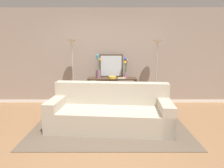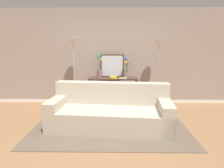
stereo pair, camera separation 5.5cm
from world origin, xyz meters
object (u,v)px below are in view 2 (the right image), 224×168
(wall_mirror, at_px, (112,66))
(couch, at_px, (110,112))
(book_stack, at_px, (123,78))
(book_row_under_console, at_px, (102,104))
(fruit_bowl, at_px, (113,77))
(vase_tall_flowers, at_px, (100,69))
(vase_short_flowers, at_px, (127,68))
(floor_lamp_right, at_px, (158,55))
(console_table, at_px, (113,87))
(floor_lamp_left, at_px, (73,55))

(wall_mirror, bearing_deg, couch, -90.60)
(book_stack, relative_size, book_row_under_console, 0.49)
(fruit_bowl, height_order, book_row_under_console, fruit_bowl)
(vase_tall_flowers, height_order, book_stack, vase_tall_flowers)
(wall_mirror, distance_m, vase_short_flowers, 0.42)
(vase_tall_flowers, bearing_deg, floor_lamp_right, -4.55)
(console_table, distance_m, wall_mirror, 0.57)
(book_stack, bearing_deg, couch, -103.41)
(book_stack, bearing_deg, console_table, 154.21)
(wall_mirror, distance_m, book_stack, 0.49)
(floor_lamp_right, xyz_separation_m, wall_mirror, (-1.19, 0.24, -0.31))
(couch, distance_m, fruit_bowl, 1.39)
(couch, bearing_deg, floor_lamp_left, 126.97)
(floor_lamp_right, relative_size, vase_short_flowers, 3.25)
(floor_lamp_right, height_order, book_row_under_console, floor_lamp_right)
(floor_lamp_right, xyz_separation_m, vase_short_flowers, (-0.81, 0.07, -0.35))
(vase_tall_flowers, relative_size, fruit_bowl, 3.04)
(couch, distance_m, floor_lamp_left, 1.98)
(book_stack, bearing_deg, vase_tall_flowers, 165.55)
(vase_tall_flowers, bearing_deg, fruit_bowl, -22.06)
(console_table, height_order, floor_lamp_right, floor_lamp_right)
(couch, relative_size, vase_tall_flowers, 3.92)
(console_table, xyz_separation_m, fruit_bowl, (-0.00, -0.11, 0.28))
(book_stack, bearing_deg, book_row_under_console, 167.87)
(vase_short_flowers, distance_m, book_row_under_console, 1.21)
(floor_lamp_right, height_order, vase_short_flowers, floor_lamp_right)
(fruit_bowl, xyz_separation_m, book_stack, (0.26, -0.01, -0.02))
(couch, bearing_deg, vase_tall_flowers, 102.61)
(fruit_bowl, bearing_deg, couch, -92.02)
(floor_lamp_right, relative_size, fruit_bowl, 8.62)
(console_table, distance_m, fruit_bowl, 0.30)
(floor_lamp_right, relative_size, vase_tall_flowers, 2.83)
(floor_lamp_left, height_order, book_stack, floor_lamp_left)
(floor_lamp_right, distance_m, book_stack, 1.09)
(couch, bearing_deg, vase_short_flowers, 73.75)
(floor_lamp_left, distance_m, book_stack, 1.43)
(floor_lamp_right, distance_m, fruit_bowl, 1.30)
(floor_lamp_left, height_order, fruit_bowl, floor_lamp_left)
(floor_lamp_left, height_order, wall_mirror, floor_lamp_left)
(book_row_under_console, bearing_deg, console_table, -0.00)
(floor_lamp_right, distance_m, book_row_under_console, 2.01)
(console_table, bearing_deg, vase_short_flowers, -2.90)
(vase_tall_flowers, relative_size, vase_short_flowers, 1.15)
(fruit_bowl, bearing_deg, floor_lamp_right, 1.32)
(fruit_bowl, bearing_deg, wall_mirror, 96.36)
(vase_short_flowers, relative_size, book_row_under_console, 1.31)
(vase_tall_flowers, distance_m, book_row_under_console, 0.98)
(fruit_bowl, distance_m, book_stack, 0.26)
(floor_lamp_right, height_order, book_stack, floor_lamp_right)
(vase_short_flowers, distance_m, fruit_bowl, 0.44)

